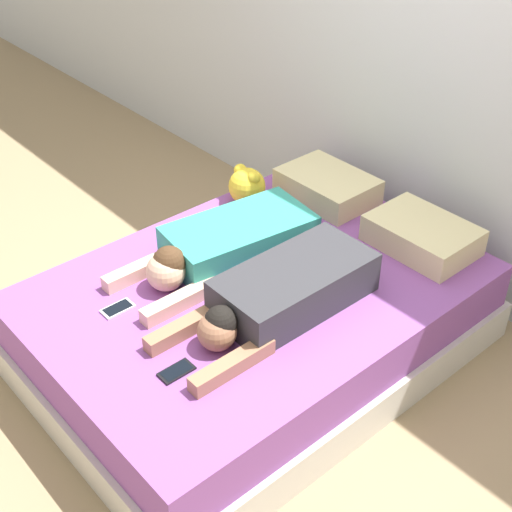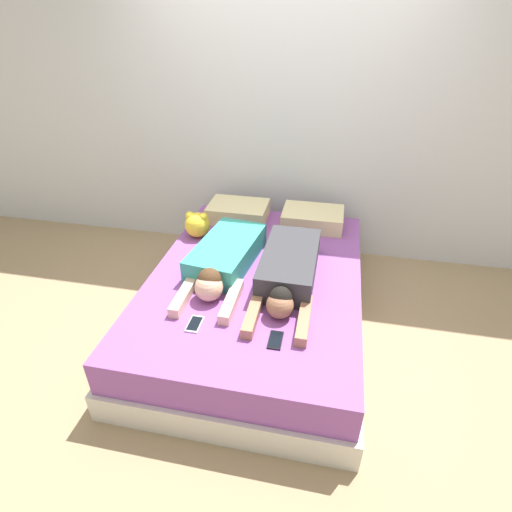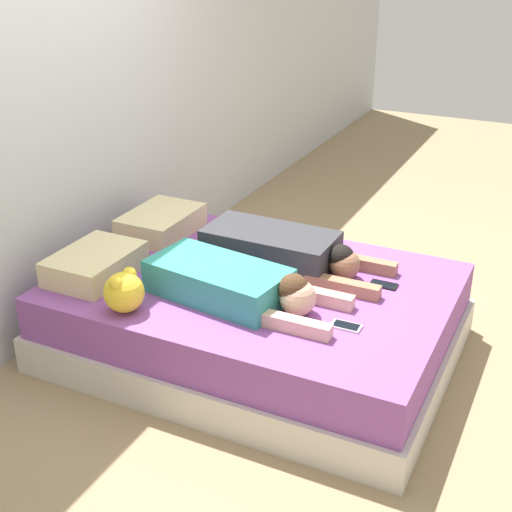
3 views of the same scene
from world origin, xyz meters
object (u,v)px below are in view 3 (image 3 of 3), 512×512
(bed, at_px, (256,317))
(cell_phone_left, at_px, (346,326))
(plush_toy, at_px, (124,291))
(person_left, at_px, (236,284))
(pillow_head_right, at_px, (161,223))
(person_right, at_px, (283,250))
(cell_phone_right, at_px, (384,285))
(pillow_head_left, at_px, (95,264))

(bed, bearing_deg, cell_phone_left, -112.59)
(bed, distance_m, plush_toy, 0.82)
(plush_toy, bearing_deg, cell_phone_left, -72.49)
(person_left, height_order, plush_toy, plush_toy)
(pillow_head_right, relative_size, person_left, 0.48)
(cell_phone_left, relative_size, plush_toy, 0.68)
(bed, distance_m, person_left, 0.40)
(pillow_head_right, distance_m, plush_toy, 1.01)
(person_left, xyz_separation_m, plush_toy, (-0.35, 0.45, 0.02))
(bed, height_order, plush_toy, plush_toy)
(bed, xyz_separation_m, pillow_head_right, (0.34, 0.83, 0.30))
(person_left, relative_size, person_right, 1.00)
(person_right, relative_size, cell_phone_right, 7.27)
(bed, height_order, person_right, person_right)
(pillow_head_right, distance_m, cell_phone_left, 1.57)
(pillow_head_right, bearing_deg, pillow_head_left, 180.00)
(cell_phone_left, bearing_deg, plush_toy, 107.51)
(person_left, relative_size, cell_phone_left, 7.29)
(pillow_head_left, distance_m, person_left, 0.84)
(person_left, bearing_deg, pillow_head_left, 96.40)
(bed, height_order, cell_phone_left, cell_phone_left)
(pillow_head_right, height_order, person_left, person_left)
(pillow_head_right, bearing_deg, person_left, -124.78)
(pillow_head_left, xyz_separation_m, plush_toy, (-0.26, -0.38, 0.04))
(pillow_head_right, xyz_separation_m, cell_phone_right, (-0.09, -1.49, -0.07))
(person_left, distance_m, cell_phone_right, 0.82)
(bed, relative_size, cell_phone_left, 14.50)
(cell_phone_right, bearing_deg, person_left, 127.11)
(bed, relative_size, cell_phone_right, 14.50)
(pillow_head_left, bearing_deg, bed, -68.01)
(person_right, height_order, cell_phone_right, person_right)
(bed, xyz_separation_m, plush_toy, (-0.59, 0.45, 0.34))
(pillow_head_left, relative_size, person_right, 0.48)
(pillow_head_left, xyz_separation_m, cell_phone_left, (0.08, -1.45, -0.07))
(plush_toy, bearing_deg, pillow_head_right, 22.30)
(plush_toy, bearing_deg, person_left, -52.25)
(cell_phone_right, bearing_deg, person_right, 91.07)
(bed, bearing_deg, pillow_head_left, 111.99)
(pillow_head_left, distance_m, person_right, 1.06)
(pillow_head_left, height_order, cell_phone_left, pillow_head_left)
(cell_phone_left, bearing_deg, pillow_head_right, 67.76)
(pillow_head_left, xyz_separation_m, pillow_head_right, (0.67, 0.00, 0.00))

